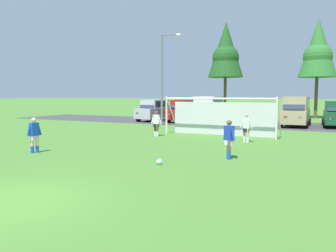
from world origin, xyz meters
name	(u,v)px	position (x,y,z in m)	size (l,w,h in m)	color
ground_plane	(211,136)	(0.00, 15.00, 0.00)	(400.00, 400.00, 0.00)	#477A2D
parking_lot_strip	(248,124)	(0.00, 25.31, 0.00)	(52.00, 8.40, 0.01)	#3D3D3F
soccer_ball	(159,162)	(1.15, 5.65, 0.11)	(0.22, 0.22, 0.22)	white
soccer_goal	(221,116)	(0.42, 15.86, 1.29)	(7.44, 1.96, 2.57)	white
player_striker_near	(34,135)	(-5.27, 5.44, 0.82)	(0.28, 0.73, 1.64)	beige
player_midfield_center	(156,123)	(-3.24, 13.58, 0.82)	(0.75, 0.32, 1.64)	brown
player_defender_far	(246,128)	(2.70, 13.28, 0.82)	(0.74, 0.28, 1.64)	tan
player_winger_left	(229,139)	(3.23, 8.00, 0.82)	(0.65, 0.48, 1.64)	brown
parked_car_slot_far_left	(154,110)	(-9.54, 24.83, 1.11)	(2.27, 4.67, 2.16)	#B2B2BC
parked_car_slot_left	(183,111)	(-6.40, 25.18, 1.11)	(2.29, 4.68, 2.16)	red
parked_car_slot_center_left	(208,109)	(-3.61, 24.71, 1.34)	(2.48, 4.94, 2.52)	silver
parked_car_slot_center	(255,115)	(0.82, 24.63, 0.88)	(2.15, 4.26, 1.72)	maroon
parked_car_slot_center_right	(296,111)	(4.20, 24.83, 1.34)	(2.21, 4.81, 2.52)	tan
tree_left_edge	(226,52)	(-5.32, 35.67, 8.01)	(4.37, 4.37, 11.65)	brown
tree_mid_left	(318,50)	(5.14, 36.33, 7.68)	(4.19, 4.19, 11.16)	brown
street_lamp	(163,78)	(-6.48, 20.95, 4.11)	(2.00, 0.32, 7.93)	slate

